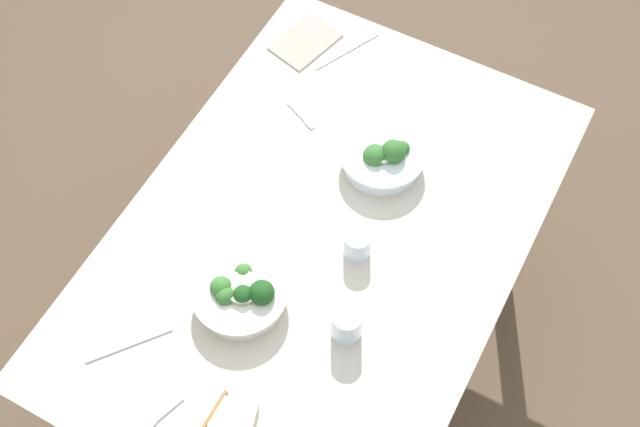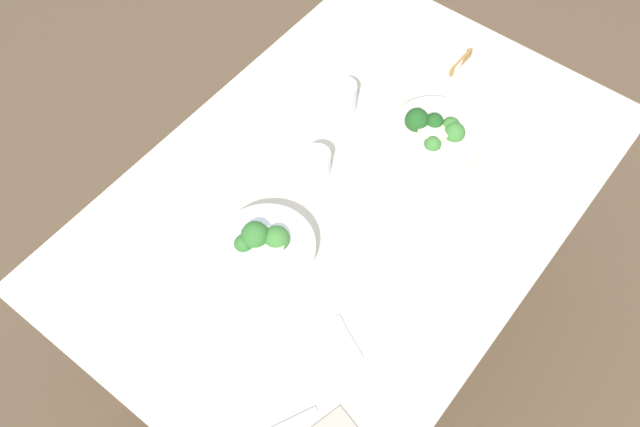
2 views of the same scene
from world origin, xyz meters
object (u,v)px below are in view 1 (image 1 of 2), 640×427
Objects in this scene: fork_by_near_bowl at (162,416)px; napkin_folded_upper at (305,42)px; broccoli_bowl_far at (383,157)px; water_glass_center at (357,245)px; water_glass_side at (347,324)px; broccoli_bowl_near at (240,294)px; bread_side_plate at (232,424)px; table_knife_right at (129,345)px; table_knife_left at (347,51)px; fork_by_far_bowl at (302,117)px.

napkin_folded_upper reaches higher than fork_by_near_bowl.
broccoli_bowl_far is 0.83m from fork_by_near_bowl.
water_glass_center is 0.21m from water_glass_side.
broccoli_bowl_near is 2.22× the size of fork_by_near_bowl.
water_glass_center is 0.69m from napkin_folded_upper.
bread_side_plate is 1.11m from napkin_folded_upper.
table_knife_right is 1.13× the size of napkin_folded_upper.
bread_side_plate is (0.76, 0.01, -0.03)m from broccoli_bowl_far.
napkin_folded_upper reaches higher than table_knife_right.
broccoli_bowl_far reaches higher than bread_side_plate.
table_knife_left is at bearing -170.38° from broccoli_bowl_near.
bread_side_plate is (0.26, 0.13, -0.03)m from broccoli_bowl_near.
bread_side_plate is 1.12× the size of napkin_folded_upper.
water_glass_side is (0.45, 0.13, 0.01)m from broccoli_bowl_far.
water_glass_center is (-0.51, 0.04, 0.03)m from bread_side_plate.
napkin_folded_upper is at bearing -126.11° from broccoli_bowl_far.
broccoli_bowl_near is at bearing -51.89° from fork_by_far_bowl.
broccoli_bowl_near is 2.96× the size of water_glass_center.
broccoli_bowl_far is 0.52m from broccoli_bowl_near.
bread_side_plate reaches higher than fork_by_near_bowl.
broccoli_bowl_far is 0.77m from table_knife_right.
broccoli_bowl_far reaches higher than table_knife_right.
broccoli_bowl_far reaches higher than napkin_folded_upper.
fork_by_far_bowl is (-0.49, -0.39, -0.04)m from water_glass_side.
broccoli_bowl_far is 2.89× the size of water_glass_center.
broccoli_bowl_far is 1.21× the size of napkin_folded_upper.
fork_by_far_bowl is at bearing -153.05° from fork_by_near_bowl.
water_glass_center is 0.64m from table_knife_left.
broccoli_bowl_far is 0.26m from water_glass_center.
table_knife_right is at bearing -104.32° from fork_by_near_bowl.
water_glass_side is at bearing -19.30° from table_knife_right.
water_glass_side is at bearing 52.79° from table_knife_left.
water_glass_side reaches higher than bread_side_plate.
fork_by_near_bowl is 0.46× the size of table_knife_left.
table_knife_right is (0.26, -0.42, -0.04)m from water_glass_side.
broccoli_bowl_near is 0.30m from water_glass_center.
table_knife_left is (-0.56, -0.31, -0.04)m from water_glass_center.
water_glass_center is (-0.24, 0.18, -0.00)m from broccoli_bowl_near.
fork_by_far_bowl is at bearing 36.28° from table_knife_right.
water_glass_side reaches higher than fork_by_near_bowl.
water_glass_center is at bearing 1.63° from table_knife_right.
water_glass_side is (-0.31, 0.12, 0.03)m from bread_side_plate.
water_glass_side is (0.20, 0.07, 0.01)m from water_glass_center.
bread_side_plate is 2.22× the size of water_glass_side.
table_knife_left is (-1.12, -0.12, -0.00)m from fork_by_near_bowl.
fork_by_near_bowl is 0.56× the size of napkin_folded_upper.
water_glass_side is at bearing 100.61° from broccoli_bowl_near.
broccoli_bowl_near is 1.24× the size of napkin_folded_upper.
table_knife_left is (-0.76, -0.39, -0.04)m from water_glass_side.
bread_side_plate reaches higher than table_knife_right.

